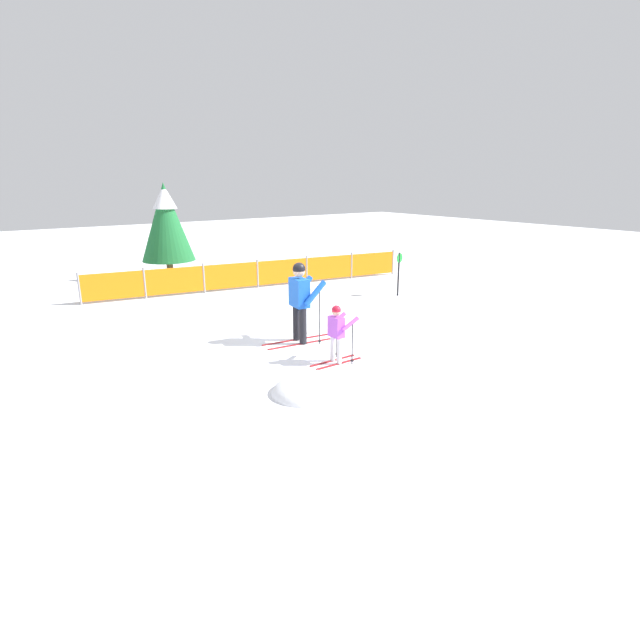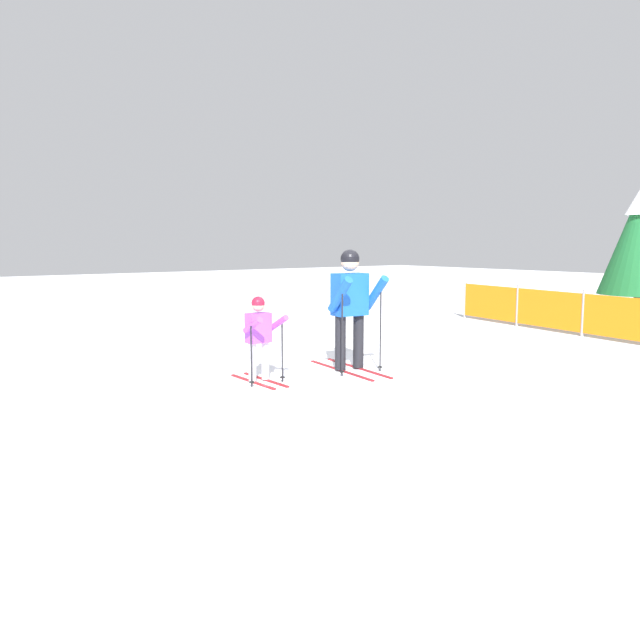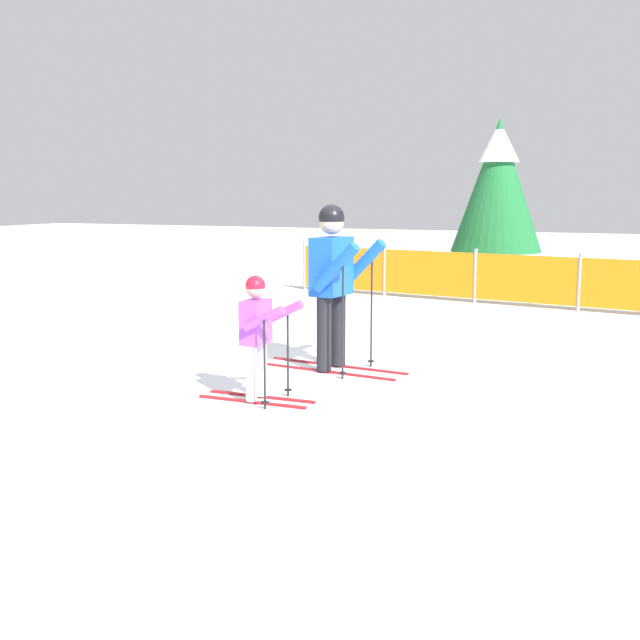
{
  "view_description": "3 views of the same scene",
  "coord_description": "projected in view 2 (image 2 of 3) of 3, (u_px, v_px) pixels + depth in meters",
  "views": [
    {
      "loc": [
        -5.61,
        -8.65,
        3.36
      ],
      "look_at": [
        -0.16,
        -1.08,
        0.7
      ],
      "focal_mm": 28.0,
      "sensor_mm": 36.0,
      "label": 1
    },
    {
      "loc": [
        6.63,
        -5.81,
        1.79
      ],
      "look_at": [
        0.12,
        -0.9,
        0.78
      ],
      "focal_mm": 35.0,
      "sensor_mm": 36.0,
      "label": 2
    },
    {
      "loc": [
        3.04,
        -7.77,
        1.83
      ],
      "look_at": [
        0.25,
        -1.28,
        0.7
      ],
      "focal_mm": 45.0,
      "sensor_mm": 36.0,
      "label": 3
    }
  ],
  "objects": [
    {
      "name": "snow_mound",
      "position": [
        165.0,
        375.0,
        8.51
      ],
      "size": [
        1.4,
        1.19,
        0.56
      ],
      "primitive_type": "ellipsoid",
      "color": "white",
      "rests_on": "ground_plane"
    },
    {
      "name": "skier_child",
      "position": [
        259.0,
        332.0,
        8.02
      ],
      "size": [
        1.05,
        0.54,
        1.11
      ],
      "rotation": [
        0.0,
        0.0,
        0.01
      ],
      "color": "maroon",
      "rests_on": "ground_plane"
    },
    {
      "name": "skier_adult",
      "position": [
        351.0,
        299.0,
        8.72
      ],
      "size": [
        1.64,
        0.76,
        1.7
      ],
      "rotation": [
        0.0,
        0.0,
        -0.11
      ],
      "color": "maroon",
      "rests_on": "ground_plane"
    },
    {
      "name": "ground_plane",
      "position": [
        365.0,
        369.0,
        8.94
      ],
      "size": [
        60.0,
        60.0,
        0.0
      ],
      "primitive_type": "plane",
      "color": "white"
    }
  ]
}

